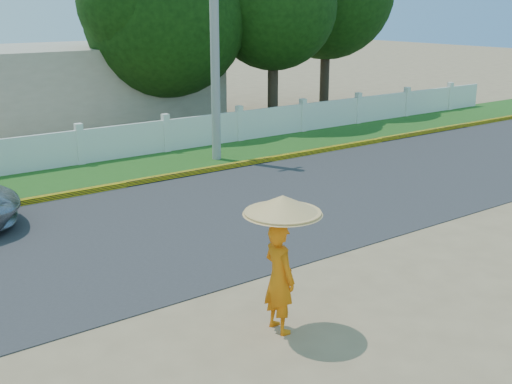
% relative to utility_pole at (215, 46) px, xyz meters
% --- Properties ---
extents(ground, '(120.00, 120.00, 0.00)m').
position_rel_utility_pole_xyz_m(ground, '(-3.77, -9.27, -3.59)').
color(ground, '#9E8460').
rests_on(ground, ground).
extents(road, '(60.00, 7.00, 0.02)m').
position_rel_utility_pole_xyz_m(road, '(-3.77, -4.77, -3.58)').
color(road, '#38383A').
rests_on(road, ground).
extents(grass_verge, '(60.00, 3.50, 0.03)m').
position_rel_utility_pole_xyz_m(grass_verge, '(-3.77, 0.48, -3.58)').
color(grass_verge, '#2D601E').
rests_on(grass_verge, ground).
extents(curb, '(40.00, 0.18, 0.16)m').
position_rel_utility_pole_xyz_m(curb, '(-3.77, -1.22, -3.51)').
color(curb, yellow).
rests_on(curb, ground).
extents(fence, '(40.00, 0.10, 1.10)m').
position_rel_utility_pole_xyz_m(fence, '(-3.77, 1.93, -3.04)').
color(fence, silver).
rests_on(fence, ground).
extents(building_near, '(10.00, 6.00, 3.20)m').
position_rel_utility_pole_xyz_m(building_near, '(-0.77, 8.73, -1.99)').
color(building_near, '#B7AD99').
rests_on(building_near, ground).
extents(utility_pole, '(0.28, 0.28, 7.18)m').
position_rel_utility_pole_xyz_m(utility_pole, '(0.00, 0.00, 0.00)').
color(utility_pole, gray).
rests_on(utility_pole, ground).
extents(monk_with_parasol, '(1.18, 1.18, 2.15)m').
position_rel_utility_pole_xyz_m(monk_with_parasol, '(-5.29, -9.97, -2.19)').
color(monk_with_parasol, orange).
rests_on(monk_with_parasol, ground).
extents(tree_row, '(33.30, 7.48, 8.41)m').
position_rel_utility_pole_xyz_m(tree_row, '(-0.97, 5.50, 1.21)').
color(tree_row, '#473828').
rests_on(tree_row, ground).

